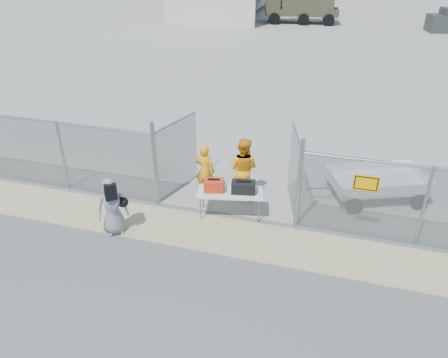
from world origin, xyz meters
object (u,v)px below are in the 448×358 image
(security_worker_left, at_px, (205,170))
(utility_trailer, at_px, (377,185))
(visitor, at_px, (112,206))
(folding_table, at_px, (230,203))
(security_worker_right, at_px, (243,169))

(security_worker_left, height_order, utility_trailer, security_worker_left)
(security_worker_left, relative_size, visitor, 1.02)
(utility_trailer, bearing_deg, folding_table, -174.42)
(security_worker_left, xyz_separation_m, utility_trailer, (4.88, 1.25, -0.38))
(folding_table, bearing_deg, security_worker_right, 73.32)
(security_worker_left, bearing_deg, security_worker_right, -168.55)
(security_worker_right, bearing_deg, visitor, 51.11)
(visitor, distance_m, utility_trailer, 7.54)
(security_worker_right, height_order, utility_trailer, security_worker_right)
(folding_table, xyz_separation_m, security_worker_right, (0.09, 1.04, 0.57))
(folding_table, distance_m, security_worker_right, 1.19)
(visitor, bearing_deg, folding_table, -5.48)
(visitor, height_order, utility_trailer, visitor)
(folding_table, xyz_separation_m, security_worker_left, (-1.02, 0.88, 0.43))
(folding_table, xyz_separation_m, visitor, (-2.66, -1.63, 0.41))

